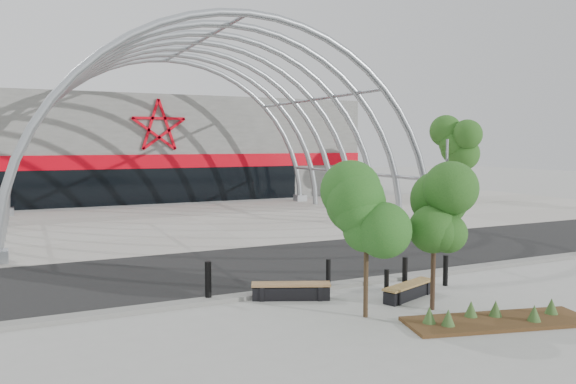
% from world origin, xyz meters
% --- Properties ---
extents(ground, '(140.00, 140.00, 0.00)m').
position_xyz_m(ground, '(0.00, 0.00, 0.00)').
color(ground, '#9B9B95').
rests_on(ground, ground).
extents(road, '(140.00, 7.00, 0.02)m').
position_xyz_m(road, '(0.00, 3.50, 0.01)').
color(road, black).
rests_on(road, ground).
extents(forecourt, '(60.00, 17.00, 0.04)m').
position_xyz_m(forecourt, '(0.00, 15.50, 0.02)').
color(forecourt, '#AAA49A').
rests_on(forecourt, ground).
extents(kerb, '(60.00, 0.50, 0.12)m').
position_xyz_m(kerb, '(0.00, -0.25, 0.06)').
color(kerb, slate).
rests_on(kerb, ground).
extents(arena_building, '(34.00, 15.24, 8.00)m').
position_xyz_m(arena_building, '(0.00, 33.45, 3.99)').
color(arena_building, slate).
rests_on(arena_building, ground).
extents(vault_canopy, '(20.80, 15.80, 20.36)m').
position_xyz_m(vault_canopy, '(0.00, 15.50, 0.02)').
color(vault_canopy, '#9BA1A5').
rests_on(vault_canopy, ground).
extents(planting_bed, '(4.85, 2.52, 0.49)m').
position_xyz_m(planting_bed, '(1.44, -4.96, 0.12)').
color(planting_bed, '#3E2E16').
rests_on(planting_bed, ground).
extents(signal_pole, '(0.15, 0.65, 4.63)m').
position_xyz_m(signal_pole, '(10.59, 7.41, 2.42)').
color(signal_pole, gray).
rests_on(signal_pole, ground).
extents(street_tree_0, '(1.67, 1.67, 3.80)m').
position_xyz_m(street_tree_0, '(-1.20, -3.18, 2.73)').
color(street_tree_0, black).
rests_on(street_tree_0, ground).
extents(street_tree_1, '(1.58, 1.58, 3.73)m').
position_xyz_m(street_tree_1, '(0.77, -3.40, 2.68)').
color(street_tree_1, black).
rests_on(street_tree_1, ground).
extents(bench_0, '(2.25, 1.35, 0.47)m').
position_xyz_m(bench_0, '(-2.22, -0.90, 0.23)').
color(bench_0, black).
rests_on(bench_0, ground).
extents(bench_1, '(2.08, 1.13, 0.43)m').
position_xyz_m(bench_1, '(0.87, -2.25, 0.21)').
color(bench_1, black).
rests_on(bench_1, ground).
extents(bollard_0, '(0.18, 0.18, 1.13)m').
position_xyz_m(bollard_0, '(-4.41, -0.09, 0.57)').
color(bollard_0, black).
rests_on(bollard_0, ground).
extents(bollard_1, '(0.14, 0.14, 0.89)m').
position_xyz_m(bollard_1, '(-0.63, -0.23, 0.45)').
color(bollard_1, black).
rests_on(bollard_1, ground).
extents(bollard_2, '(0.16, 0.16, 1.00)m').
position_xyz_m(bollard_2, '(1.36, -1.41, 0.50)').
color(bollard_2, black).
rests_on(bollard_2, ground).
extents(bollard_3, '(0.14, 0.14, 0.85)m').
position_xyz_m(bollard_3, '(0.28, -2.00, 0.43)').
color(bollard_3, black).
rests_on(bollard_3, ground).
extents(bollard_4, '(0.15, 0.15, 0.96)m').
position_xyz_m(bollard_4, '(2.80, -1.57, 0.48)').
color(bollard_4, black).
rests_on(bollard_4, ground).
extents(bg_tree_1, '(2.70, 2.70, 5.91)m').
position_xyz_m(bg_tree_1, '(21.00, 18.00, 4.25)').
color(bg_tree_1, black).
rests_on(bg_tree_1, ground).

